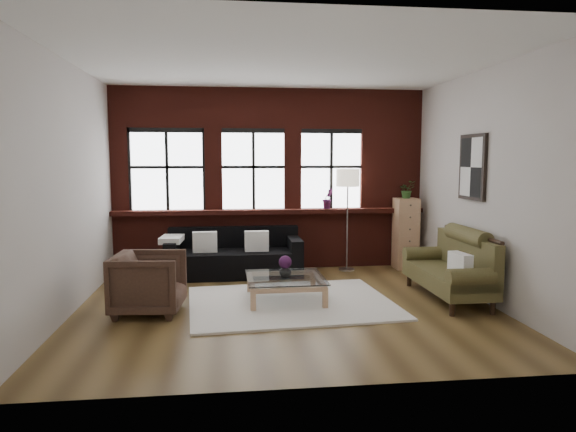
{
  "coord_description": "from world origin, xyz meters",
  "views": [
    {
      "loc": [
        -0.76,
        -6.69,
        1.97
      ],
      "look_at": [
        0.1,
        0.6,
        1.15
      ],
      "focal_mm": 32.0,
      "sensor_mm": 36.0,
      "label": 1
    }
  ],
  "objects": [
    {
      "name": "floor_lamp",
      "position": [
        1.32,
        2.08,
        0.97
      ],
      "size": [
        0.4,
        0.4,
        1.94
      ],
      "primitive_type": null,
      "color": "#A5A5A8",
      "rests_on": "floor"
    },
    {
      "name": "coffee_table",
      "position": [
        0.02,
        0.23,
        0.17
      ],
      "size": [
        1.07,
        1.07,
        0.36
      ],
      "primitive_type": null,
      "rotation": [
        0.0,
        0.0,
        0.01
      ],
      "color": "tan",
      "rests_on": "shag_rug"
    },
    {
      "name": "potted_plant_top",
      "position": [
        2.41,
        2.12,
        1.43
      ],
      "size": [
        0.33,
        0.3,
        0.32
      ],
      "primitive_type": "imported",
      "rotation": [
        0.0,
        0.0,
        0.23
      ],
      "color": "#2D5923",
      "rests_on": "drawer_chest"
    },
    {
      "name": "window_left",
      "position": [
        -1.8,
        2.45,
        1.75
      ],
      "size": [
        1.38,
        0.1,
        1.5
      ],
      "primitive_type": null,
      "color": "black",
      "rests_on": "brick_backwall"
    },
    {
      "name": "floor",
      "position": [
        0.0,
        0.0,
        0.0
      ],
      "size": [
        5.5,
        5.5,
        0.0
      ],
      "primitive_type": "plane",
      "color": "brown",
      "rests_on": "ground"
    },
    {
      "name": "wall_left",
      "position": [
        -2.75,
        0.0,
        1.6
      ],
      "size": [
        0.0,
        5.0,
        5.0
      ],
      "primitive_type": "plane",
      "rotation": [
        1.57,
        0.0,
        1.57
      ],
      "color": "beige",
      "rests_on": "ground"
    },
    {
      "name": "ceiling",
      "position": [
        0.0,
        0.0,
        3.2
      ],
      "size": [
        5.5,
        5.5,
        0.0
      ],
      "primitive_type": "plane",
      "rotation": [
        3.14,
        0.0,
        0.0
      ],
      "color": "white",
      "rests_on": "ground"
    },
    {
      "name": "vase",
      "position": [
        0.02,
        0.23,
        0.43
      ],
      "size": [
        0.18,
        0.18,
        0.17
      ],
      "primitive_type": "imported",
      "rotation": [
        0.0,
        0.0,
        0.11
      ],
      "color": "#B2B2B2",
      "rests_on": "coffee_table"
    },
    {
      "name": "pillow_b",
      "position": [
        -0.29,
        1.8,
        0.6
      ],
      "size": [
        0.4,
        0.14,
        0.34
      ],
      "primitive_type": "cube",
      "rotation": [
        0.0,
        0.0,
        -0.01
      ],
      "color": "white",
      "rests_on": "dark_sofa"
    },
    {
      "name": "drawer_chest",
      "position": [
        2.41,
        2.12,
        0.63
      ],
      "size": [
        0.39,
        0.39,
        1.27
      ],
      "primitive_type": "cube",
      "color": "tan",
      "rests_on": "floor"
    },
    {
      "name": "sill_plant",
      "position": [
        1.02,
        2.32,
        1.26
      ],
      "size": [
        0.23,
        0.2,
        0.37
      ],
      "primitive_type": "imported",
      "rotation": [
        0.0,
        0.0,
        0.2
      ],
      "color": "#481948",
      "rests_on": "sill_ledge"
    },
    {
      "name": "armchair",
      "position": [
        -1.77,
        -0.12,
        0.39
      ],
      "size": [
        0.93,
        0.91,
        0.79
      ],
      "primitive_type": "imported",
      "rotation": [
        0.0,
        0.0,
        1.49
      ],
      "color": "#3D291E",
      "rests_on": "floor"
    },
    {
      "name": "pillow_a",
      "position": [
        -1.15,
        1.8,
        0.6
      ],
      "size": [
        0.41,
        0.16,
        0.34
      ],
      "primitive_type": "cube",
      "rotation": [
        0.0,
        0.0,
        0.06
      ],
      "color": "white",
      "rests_on": "dark_sofa"
    },
    {
      "name": "brick_backwall",
      "position": [
        0.0,
        2.44,
        1.6
      ],
      "size": [
        5.5,
        0.12,
        3.2
      ],
      "primitive_type": null,
      "color": "#551B14",
      "rests_on": "floor"
    },
    {
      "name": "vintage_settee",
      "position": [
        2.3,
        0.08,
        0.48
      ],
      "size": [
        0.8,
        1.8,
        0.96
      ],
      "primitive_type": null,
      "color": "#4E4824",
      "rests_on": "floor"
    },
    {
      "name": "shag_rug",
      "position": [
        0.08,
        0.1,
        0.01
      ],
      "size": [
        2.88,
        2.35,
        0.03
      ],
      "primitive_type": "cube",
      "rotation": [
        0.0,
        0.0,
        0.08
      ],
      "color": "white",
      "rests_on": "floor"
    },
    {
      "name": "pillow_settee",
      "position": [
        2.22,
        -0.47,
        0.59
      ],
      "size": [
        0.19,
        0.39,
        0.34
      ],
      "primitive_type": "cube",
      "rotation": [
        0.0,
        0.0,
        0.13
      ],
      "color": "white",
      "rests_on": "vintage_settee"
    },
    {
      "name": "sill_ledge",
      "position": [
        0.0,
        2.35,
        1.04
      ],
      "size": [
        5.5,
        0.3,
        0.08
      ],
      "primitive_type": "cube",
      "color": "#551B14",
      "rests_on": "brick_backwall"
    },
    {
      "name": "wall_poster",
      "position": [
        2.72,
        0.3,
        1.85
      ],
      "size": [
        0.05,
        0.74,
        0.94
      ],
      "primitive_type": null,
      "color": "black",
      "rests_on": "wall_right"
    },
    {
      "name": "window_mid",
      "position": [
        -0.3,
        2.45,
        1.75
      ],
      "size": [
        1.38,
        0.1,
        1.5
      ],
      "primitive_type": null,
      "color": "black",
      "rests_on": "brick_backwall"
    },
    {
      "name": "wall_right",
      "position": [
        2.75,
        0.0,
        1.6
      ],
      "size": [
        0.0,
        5.0,
        5.0
      ],
      "primitive_type": "plane",
      "rotation": [
        1.57,
        0.0,
        -1.57
      ],
      "color": "beige",
      "rests_on": "ground"
    },
    {
      "name": "wall_back",
      "position": [
        0.0,
        2.5,
        1.6
      ],
      "size": [
        5.5,
        0.0,
        5.5
      ],
      "primitive_type": "plane",
      "rotation": [
        1.57,
        0.0,
        0.0
      ],
      "color": "beige",
      "rests_on": "ground"
    },
    {
      "name": "wall_front",
      "position": [
        0.0,
        -2.5,
        1.6
      ],
      "size": [
        5.5,
        0.0,
        5.5
      ],
      "primitive_type": "plane",
      "rotation": [
        -1.57,
        0.0,
        0.0
      ],
      "color": "beige",
      "rests_on": "ground"
    },
    {
      "name": "dark_sofa",
      "position": [
        -0.66,
        1.9,
        0.41
      ],
      "size": [
        2.25,
        0.91,
        0.82
      ],
      "primitive_type": null,
      "color": "black",
      "rests_on": "floor"
    },
    {
      "name": "window_right",
      "position": [
        1.1,
        2.45,
        1.75
      ],
      "size": [
        1.38,
        0.1,
        1.5
      ],
      "primitive_type": null,
      "color": "black",
      "rests_on": "brick_backwall"
    },
    {
      "name": "flowers",
      "position": [
        0.02,
        0.23,
        0.55
      ],
      "size": [
        0.18,
        0.18,
        0.18
      ],
      "primitive_type": "sphere",
      "color": "#481948",
      "rests_on": "vase"
    }
  ]
}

